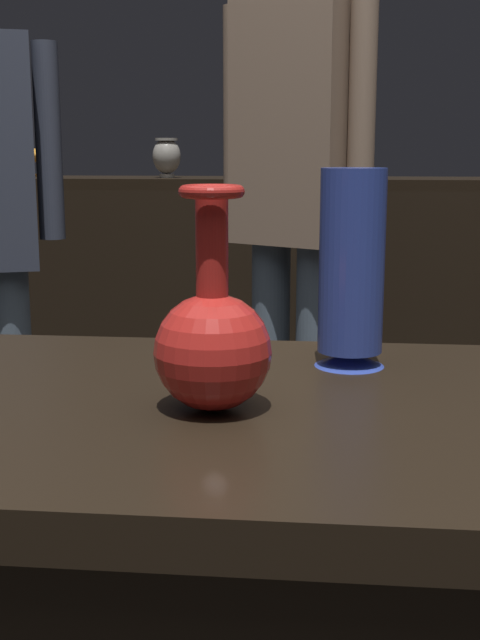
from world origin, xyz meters
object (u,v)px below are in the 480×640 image
(vase_centerpiece, at_px, (213,341))
(shelf_vase_far_left, at_px, (39,156))
(vase_tall_behind, at_px, (352,270))
(visitor_center_back, at_px, (295,183))
(shelf_vase_center, at_px, (309,133))
(shelf_vase_left, at_px, (167,156))

(vase_centerpiece, bearing_deg, shelf_vase_far_left, 113.22)
(vase_tall_behind, relative_size, visitor_center_back, 0.16)
(shelf_vase_far_left, bearing_deg, visitor_center_back, -40.78)
(vase_tall_behind, relative_size, shelf_vase_center, 0.81)
(vase_tall_behind, bearing_deg, shelf_vase_far_left, 118.77)
(visitor_center_back, bearing_deg, vase_tall_behind, 125.99)
(vase_tall_behind, bearing_deg, shelf_vase_left, 107.51)
(shelf_vase_far_left, relative_size, shelf_vase_center, 0.40)
(vase_centerpiece, relative_size, vase_tall_behind, 0.95)
(vase_centerpiece, xyz_separation_m, vase_tall_behind, (0.16, 0.21, 0.05))
(shelf_vase_far_left, height_order, shelf_vase_center, shelf_vase_center)
(vase_centerpiece, height_order, shelf_vase_far_left, shelf_vase_far_left)
(vase_tall_behind, bearing_deg, visitor_center_back, 95.77)
(vase_tall_behind, relative_size, shelf_vase_far_left, 2.01)
(shelf_vase_center, xyz_separation_m, shelf_vase_left, (-0.52, 0.02, -0.08))
(shelf_vase_center, relative_size, visitor_center_back, 0.19)
(shelf_vase_left, bearing_deg, vase_centerpiece, -78.02)
(vase_tall_behind, xyz_separation_m, visitor_center_back, (-0.12, 1.20, 0.07))
(vase_centerpiece, xyz_separation_m, shelf_vase_far_left, (-0.98, 2.29, 0.19))
(shelf_vase_far_left, height_order, visitor_center_back, visitor_center_back)
(vase_tall_behind, distance_m, shelf_vase_left, 2.07)
(vase_centerpiece, relative_size, visitor_center_back, 0.15)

